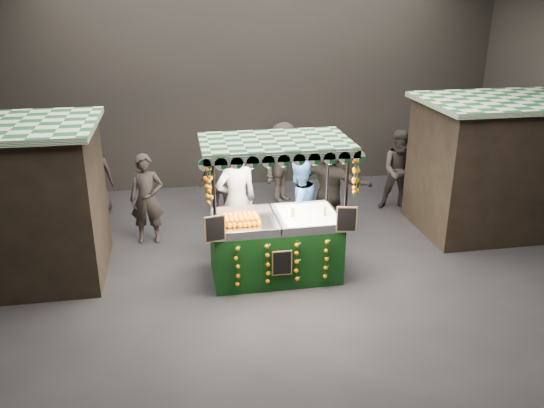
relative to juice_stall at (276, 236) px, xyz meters
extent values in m
plane|color=black|center=(0.17, -0.24, -0.73)|extent=(12.00, 12.00, 0.00)
cube|color=black|center=(0.17, 4.76, 1.77)|extent=(12.00, 0.10, 5.00)
cube|color=black|center=(0.17, -5.24, 1.77)|extent=(12.00, 0.10, 5.00)
cube|color=black|center=(-4.23, 0.76, 0.52)|extent=(2.80, 2.00, 2.50)
cube|color=black|center=(4.57, 1.26, 0.52)|extent=(2.80, 2.00, 2.50)
cube|color=#114F22|center=(4.57, 1.26, 1.82)|extent=(3.00, 2.20, 0.10)
cube|color=black|center=(-0.01, 0.04, -0.25)|extent=(2.08, 1.13, 0.95)
cube|color=silver|center=(-0.01, 0.04, 0.24)|extent=(2.08, 1.13, 0.04)
cylinder|color=black|center=(-1.02, -0.50, 0.41)|extent=(0.05, 0.05, 2.27)
cylinder|color=black|center=(1.00, -0.50, 0.41)|extent=(0.05, 0.05, 2.27)
cylinder|color=black|center=(-1.02, 0.58, 0.41)|extent=(0.05, 0.05, 2.27)
cylinder|color=black|center=(1.00, 0.58, 0.41)|extent=(0.05, 0.05, 2.27)
cube|color=#114F22|center=(-0.01, 0.04, 1.58)|extent=(2.32, 1.37, 0.08)
cube|color=white|center=(0.56, 0.04, 0.29)|extent=(0.93, 1.02, 0.08)
cube|color=black|center=(-1.03, -0.56, 0.46)|extent=(0.32, 0.09, 0.42)
cube|color=black|center=(1.01, -0.56, 0.46)|extent=(0.32, 0.09, 0.42)
cube|color=black|center=(-0.01, -0.57, -0.21)|extent=(0.32, 0.02, 0.42)
imported|color=gray|center=(-0.54, 0.91, 0.31)|extent=(0.86, 0.67, 2.07)
imported|color=#2A5288|center=(0.56, 0.86, 0.15)|extent=(1.05, 0.95, 1.75)
imported|color=#292321|center=(-2.12, 1.77, 0.13)|extent=(0.66, 0.46, 1.72)
imported|color=#2C2724|center=(3.19, 2.52, 0.15)|extent=(1.01, 0.89, 1.76)
imported|color=#2C2524|center=(-0.66, 2.58, 0.05)|extent=(0.96, 0.52, 1.55)
imported|color=#2D2924|center=(0.79, 3.43, 0.18)|extent=(1.32, 1.28, 1.81)
imported|color=black|center=(-3.28, 3.39, 0.12)|extent=(0.92, 0.70, 1.69)
imported|color=black|center=(1.46, 1.96, 0.18)|extent=(1.55, 1.58, 1.81)
camera|label=1|loc=(-1.53, -8.18, 3.82)|focal=36.76mm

